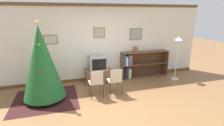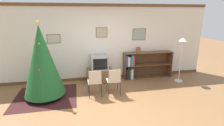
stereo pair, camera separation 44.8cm
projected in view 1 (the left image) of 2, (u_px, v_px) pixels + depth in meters
The scene contains 11 objects.
ground_plane at pixel (116, 109), 4.52m from camera, with size 24.00×24.00×0.00m, color brown.
wall_back at pixel (97, 43), 6.22m from camera, with size 8.16×0.11×2.70m.
area_rug at pixel (46, 99), 5.00m from camera, with size 1.76×1.65×0.01m.
christmas_tree at pixel (42, 63), 4.70m from camera, with size 1.14×1.14×2.19m.
tv_console at pixel (98, 76), 6.20m from camera, with size 0.87×0.54×0.48m.
television at pixel (98, 63), 6.06m from camera, with size 0.59×0.52×0.49m.
folding_chair_left at pixel (96, 82), 5.02m from camera, with size 0.40×0.40×0.82m.
folding_chair_right at pixel (115, 80), 5.18m from camera, with size 0.40×0.40×0.82m.
bookshelf at pixel (138, 65), 6.66m from camera, with size 1.86×0.36×0.99m.
vase at pixel (135, 49), 6.48m from camera, with size 0.16×0.16×0.20m.
standing_lamp at pixel (178, 47), 6.22m from camera, with size 0.28×0.28×1.58m.
Camera 1 is at (-1.24, -3.82, 2.38)m, focal length 28.00 mm.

